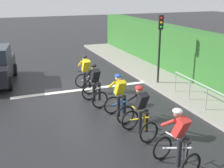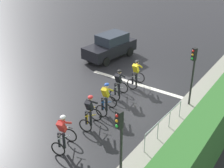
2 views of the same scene
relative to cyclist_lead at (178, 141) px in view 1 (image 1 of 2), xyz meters
name	(u,v)px [view 1 (image 1 of 2)]	position (x,y,z in m)	size (l,w,h in m)	color
ground_plane	(90,90)	(0.22, -6.89, -0.80)	(80.00, 80.00, 0.00)	black
sidewalk_kerb	(192,91)	(-4.01, -4.89, -0.74)	(2.80, 25.36, 0.12)	gray
stone_wall_low	(209,83)	(-4.91, -4.89, -0.46)	(0.44, 25.36, 0.68)	gray
hedge_wall	(216,63)	(-5.21, -4.89, 0.45)	(1.10, 25.36, 2.49)	#2D6628
road_marking_stop_line	(88,89)	(0.22, -7.07, -0.79)	(7.00, 0.30, 0.01)	silver
cyclist_lead	(178,141)	(0.00, 0.00, 0.00)	(0.89, 1.20, 1.66)	black
cyclist_second	(140,113)	(0.09, -1.97, 0.00)	(0.84, 1.17, 1.66)	black
cyclist_mid	(119,98)	(0.19, -3.42, 0.00)	(0.78, 1.14, 1.66)	black
cyclist_fourth	(95,85)	(0.54, -5.12, 0.00)	(0.80, 1.15, 1.66)	black
cyclist_trailing	(86,74)	(0.41, -6.81, 0.00)	(0.75, 1.12, 1.66)	black
traffic_light_near_crossing	(160,40)	(-3.10, -6.40, 1.43)	(0.26, 0.30, 3.34)	black
pedestrian_railing_kerbside	(198,88)	(-3.11, -3.35, -0.01)	(0.19, 3.40, 1.03)	#999EA3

